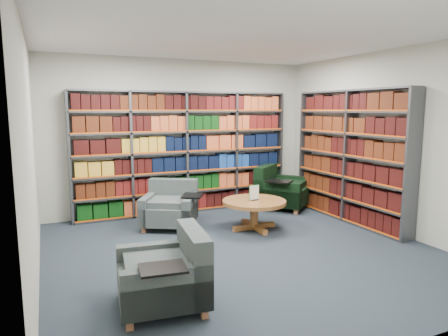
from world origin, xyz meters
name	(u,v)px	position (x,y,z in m)	size (l,w,h in m)	color
room_shell	(243,148)	(0.00, 0.00, 1.40)	(5.02, 5.02, 2.82)	black
bookshelf_back	(185,153)	(0.00, 2.34, 1.10)	(4.00, 0.28, 2.20)	#47494F
bookshelf_right	(350,157)	(2.34, 0.60, 1.10)	(0.28, 2.50, 2.20)	#47494F
chair_teal_left	(171,208)	(-0.54, 1.53, 0.30)	(1.11, 1.11, 0.74)	#08243A
chair_green_right	(279,191)	(1.74, 1.87, 0.33)	(1.26, 1.26, 0.81)	black
chair_teal_front	(170,276)	(-1.32, -1.07, 0.30)	(0.91, 1.01, 0.74)	#08243A
coffee_table	(254,206)	(0.61, 0.79, 0.38)	(1.00, 1.00, 0.71)	#9F6131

